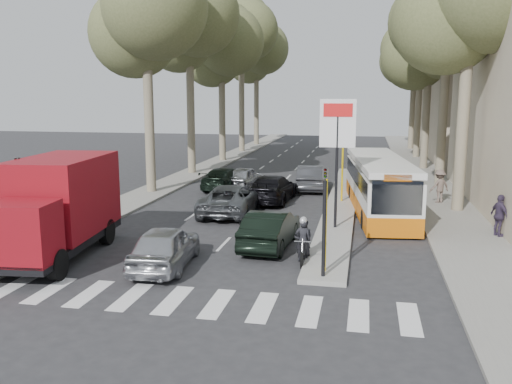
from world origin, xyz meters
TOP-DOWN VIEW (x-y plane):
  - ground at (0.00, 0.00)m, footprint 120.00×120.00m
  - sidewalk_right at (8.60, 25.00)m, footprint 3.20×70.00m
  - median_left at (-8.00, 28.00)m, footprint 2.40×64.00m
  - traffic_island at (3.25, 11.00)m, footprint 1.50×26.00m
  - building_far at (15.50, 34.00)m, footprint 11.00×20.00m
  - billboard at (3.25, 5.00)m, footprint 1.50×12.10m
  - traffic_light_island at (3.25, -1.50)m, footprint 0.16×0.41m
  - traffic_light_left at (-7.60, -1.00)m, footprint 0.16×0.41m
  - tree_l_a at (-7.87, 12.11)m, footprint 7.40×7.20m
  - tree_l_b at (-7.97, 20.11)m, footprint 7.40×7.20m
  - tree_l_c at (-7.77, 28.11)m, footprint 7.40×7.20m
  - tree_l_d at (-7.87, 36.11)m, footprint 7.40×7.20m
  - tree_l_e at (-7.97, 44.11)m, footprint 7.40×7.20m
  - tree_r_b at (9.23, 18.11)m, footprint 7.40×7.20m
  - tree_r_c at (9.03, 26.11)m, footprint 7.40×7.20m
  - tree_r_d at (9.13, 34.11)m, footprint 7.40×7.20m
  - tree_r_e at (9.23, 42.11)m, footprint 7.40×7.20m
  - silver_hatchback at (-2.11, -1.18)m, footprint 2.07×4.39m
  - dark_hatchback at (0.95, 1.95)m, footprint 1.78×4.44m
  - queue_car_a at (-1.97, 7.34)m, footprint 2.53×5.28m
  - queue_car_b at (-0.50, 10.83)m, footprint 2.35×5.18m
  - queue_car_c at (-2.94, 14.66)m, footprint 2.10×4.25m
  - queue_car_d at (1.19, 15.00)m, footprint 1.90×4.68m
  - queue_car_e at (-4.00, 14.07)m, footprint 2.36×4.88m
  - red_truck at (-6.32, -0.78)m, footprint 3.14×6.87m
  - city_bus at (5.12, 9.06)m, footprint 3.47×10.67m
  - motorcycle at (2.38, 0.47)m, footprint 0.70×1.89m
  - pedestrian_near at (9.82, 4.96)m, footprint 0.87×1.12m
  - pedestrian_far at (8.34, 11.80)m, footprint 1.24×1.01m

SIDE VIEW (x-z plane):
  - ground at x=0.00m, z-range 0.00..0.00m
  - sidewalk_right at x=8.60m, z-range 0.00..0.12m
  - median_left at x=-8.00m, z-range 0.00..0.12m
  - traffic_island at x=3.25m, z-range 0.00..0.16m
  - queue_car_e at x=-4.00m, z-range 0.00..1.37m
  - queue_car_c at x=-2.94m, z-range 0.00..1.39m
  - dark_hatchback at x=0.95m, z-range 0.00..1.43m
  - queue_car_a at x=-1.97m, z-range 0.00..1.45m
  - silver_hatchback at x=-2.11m, z-range 0.00..1.45m
  - motorcycle at x=2.38m, z-range -0.07..1.54m
  - queue_car_b at x=-0.50m, z-range 0.00..1.47m
  - queue_car_d at x=1.19m, z-range 0.00..1.51m
  - pedestrian_near at x=9.82m, z-range 0.12..1.83m
  - pedestrian_far at x=8.34m, z-range 0.12..1.88m
  - city_bus at x=5.12m, z-range 0.07..2.83m
  - red_truck at x=-6.32m, z-range 0.10..3.65m
  - traffic_light_island at x=3.25m, z-range 0.69..4.29m
  - traffic_light_left at x=-7.60m, z-range 0.69..4.29m
  - billboard at x=3.25m, z-range 0.90..6.50m
  - building_far at x=15.50m, z-range 0.00..16.00m
  - tree_r_c at x=9.03m, z-range 3.03..16.35m
  - tree_l_c at x=-7.77m, z-range 3.18..16.89m
  - tree_l_a at x=-7.87m, z-range 3.33..17.43m
  - tree_r_e at x=9.23m, z-range 3.33..17.43m
  - tree_l_e at x=-7.97m, z-range 3.48..17.97m
  - tree_l_b at x=-7.97m, z-range 3.63..18.51m
  - tree_r_d at x=9.13m, z-range 3.63..18.51m
  - tree_r_b at x=9.23m, z-range 3.78..19.05m
  - tree_l_d at x=-7.87m, z-range 3.93..19.59m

